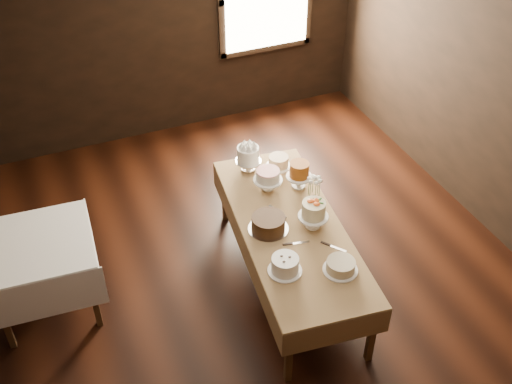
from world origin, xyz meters
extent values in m
cube|color=black|center=(0.00, 0.00, 0.00)|extent=(5.00, 6.00, 0.01)
cube|color=beige|center=(0.00, 0.00, 2.80)|extent=(5.00, 6.00, 0.01)
cube|color=black|center=(0.00, 3.00, 1.40)|extent=(5.00, 0.02, 2.80)
cube|color=black|center=(2.50, 0.00, 1.40)|extent=(0.02, 6.00, 2.80)
cube|color=#3D240F|center=(-0.27, -1.10, 0.32)|extent=(0.06, 0.06, 0.64)
cube|color=#3D240F|center=(-0.02, 1.00, 0.32)|extent=(0.06, 0.06, 0.64)
cube|color=#3D240F|center=(0.45, -1.19, 0.32)|extent=(0.06, 0.06, 0.64)
cube|color=#3D240F|center=(0.70, 0.92, 0.32)|extent=(0.06, 0.06, 0.64)
cube|color=#3D240F|center=(0.22, -0.09, 0.68)|extent=(1.09, 2.31, 0.04)
cube|color=tan|center=(0.22, -0.09, 0.70)|extent=(1.16, 2.38, 0.01)
cube|color=#3D240F|center=(-2.33, 0.13, 0.37)|extent=(0.06, 0.06, 0.73)
cube|color=#3D240F|center=(-2.28, 0.88, 0.37)|extent=(0.06, 0.06, 0.73)
cube|color=#3D240F|center=(-1.58, 0.08, 0.37)|extent=(0.06, 0.06, 0.73)
cube|color=#3D240F|center=(-1.53, 0.83, 0.37)|extent=(0.06, 0.06, 0.73)
cube|color=#3D240F|center=(-1.93, 0.48, 0.75)|extent=(0.90, 0.90, 0.04)
cube|color=white|center=(-1.93, 0.48, 0.78)|extent=(0.99, 0.99, 0.01)
cylinder|color=silver|center=(0.19, 0.84, 0.77)|extent=(0.26, 0.26, 0.13)
cylinder|color=white|center=(0.19, 0.84, 0.91)|extent=(0.22, 0.22, 0.15)
cylinder|color=white|center=(0.49, 0.78, 0.71)|extent=(0.25, 0.25, 0.01)
cylinder|color=#D2B58C|center=(0.49, 0.78, 0.77)|extent=(0.27, 0.27, 0.11)
cylinder|color=white|center=(0.25, 0.49, 0.77)|extent=(0.29, 0.29, 0.12)
cylinder|color=white|center=(0.25, 0.49, 0.88)|extent=(0.32, 0.32, 0.10)
cylinder|color=white|center=(0.53, 0.40, 0.78)|extent=(0.25, 0.25, 0.14)
cylinder|color=#9E5216|center=(0.53, 0.40, 0.92)|extent=(0.21, 0.21, 0.15)
cylinder|color=silver|center=(0.01, -0.06, 0.71)|extent=(0.37, 0.37, 0.01)
cylinder|color=#371E0B|center=(0.01, -0.06, 0.78)|extent=(0.34, 0.34, 0.13)
cylinder|color=white|center=(0.40, -0.17, 0.77)|extent=(0.28, 0.28, 0.13)
cylinder|color=beige|center=(0.40, -0.17, 0.91)|extent=(0.27, 0.27, 0.15)
cylinder|color=white|center=(-0.07, -0.59, 0.71)|extent=(0.29, 0.29, 0.01)
cylinder|color=white|center=(-0.07, -0.59, 0.79)|extent=(0.29, 0.29, 0.13)
cylinder|color=white|center=(0.36, -0.76, 0.71)|extent=(0.29, 0.29, 0.01)
cylinder|color=beige|center=(0.36, -0.76, 0.77)|extent=(0.32, 0.32, 0.09)
cube|color=silver|center=(0.20, -0.33, 0.71)|extent=(0.24, 0.07, 0.01)
cube|color=silver|center=(0.47, -0.53, 0.71)|extent=(0.17, 0.21, 0.01)
cube|color=silver|center=(0.17, 0.17, 0.71)|extent=(0.09, 0.24, 0.01)
cube|color=silver|center=(0.49, 0.13, 0.71)|extent=(0.17, 0.21, 0.01)
imported|color=#2D2823|center=(0.51, 0.05, 0.78)|extent=(0.15, 0.15, 0.15)
camera|label=1|loc=(-1.70, -3.82, 4.42)|focal=43.41mm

